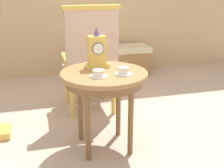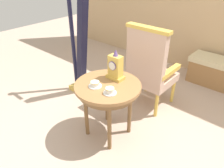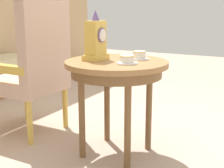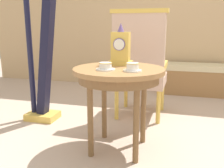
% 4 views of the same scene
% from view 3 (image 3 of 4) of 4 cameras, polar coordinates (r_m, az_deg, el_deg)
% --- Properties ---
extents(ground_plane, '(10.00, 10.00, 0.00)m').
position_cam_3_polar(ground_plane, '(2.55, 1.24, -10.67)').
color(ground_plane, '#BCA38E').
extents(side_table, '(0.70, 0.70, 0.67)m').
position_cam_3_polar(side_table, '(2.28, 0.76, 1.96)').
color(side_table, '#9E7042').
rests_on(side_table, ground).
extents(teacup_left, '(0.14, 0.14, 0.06)m').
position_cam_3_polar(teacup_left, '(2.15, 2.59, 4.10)').
color(teacup_left, white).
rests_on(teacup_left, side_table).
extents(teacup_right, '(0.13, 0.13, 0.06)m').
position_cam_3_polar(teacup_right, '(2.33, 4.68, 4.83)').
color(teacup_right, white).
rests_on(teacup_right, side_table).
extents(mantel_clock, '(0.19, 0.11, 0.34)m').
position_cam_3_polar(mantel_clock, '(2.30, -2.75, 7.46)').
color(mantel_clock, gold).
rests_on(mantel_clock, side_table).
extents(armchair, '(0.56, 0.53, 1.14)m').
position_cam_3_polar(armchair, '(2.74, -12.98, 3.62)').
color(armchair, '#CCA893').
rests_on(armchair, ground).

